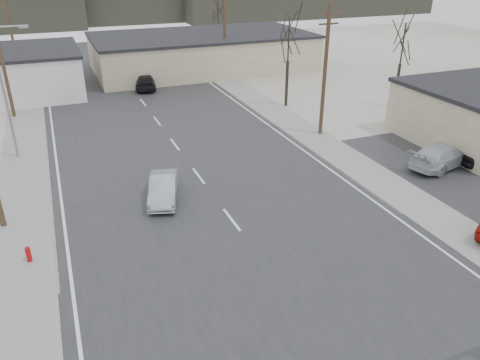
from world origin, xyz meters
The scene contains 20 objects.
ground centered at (0.00, 0.00, 0.00)m, with size 140.00×140.00×0.00m, color silver.
main_road centered at (0.00, 15.00, 0.02)m, with size 18.00×110.00×0.05m, color #262628.
cross_road centered at (0.00, 0.00, 0.02)m, with size 90.00×10.00×0.04m, color #262628.
sidewalk_left centered at (-10.60, 20.00, 0.03)m, with size 3.00×90.00×0.06m, color gray.
sidewalk_right centered at (10.60, 20.00, 0.03)m, with size 3.00×90.00×0.06m, color gray.
fire_hydrant centered at (-10.20, 8.00, 0.45)m, with size 0.24×0.24×0.87m.
building_right_far centered at (10.00, 44.00, 2.15)m, with size 26.30×14.30×4.30m.
upole_left_c centered at (-11.50, 32.00, 5.22)m, with size 2.20×0.30×10.00m.
upole_left_d centered at (-11.50, 52.00, 5.22)m, with size 2.20×0.30×10.00m.
upole_right_a centered at (11.50, 18.00, 5.22)m, with size 2.20×0.30×10.00m.
upole_right_b centered at (11.50, 40.00, 5.22)m, with size 2.20×0.30×10.00m.
streetlight_main centered at (-10.80, 22.00, 5.09)m, with size 2.40×0.25×9.00m.
tree_right_mid centered at (12.50, 26.00, 5.93)m, with size 3.74×3.74×8.33m.
tree_right_far centered at (15.00, 52.00, 5.58)m, with size 3.52×3.52×7.84m.
tree_lot centered at (22.00, 22.00, 5.58)m, with size 3.52×3.52×7.84m.
hill_right centered at (50.00, 90.00, 2.75)m, with size 60.00×18.00×5.50m, color #333026.
sedan_crossing centered at (-2.86, 11.69, 0.76)m, with size 1.50×4.31×1.42m, color gray.
car_far_a centered at (1.36, 37.08, 0.79)m, with size 2.08×5.11×1.48m, color black.
car_far_b centered at (-5.73, 54.11, 0.75)m, with size 1.67×4.14×1.41m, color black.
car_parked_silver centered at (15.78, 9.31, 0.83)m, with size 2.22×5.46×1.58m, color #ABB0B6.
Camera 1 is at (-7.82, -12.54, 13.12)m, focal length 35.00 mm.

